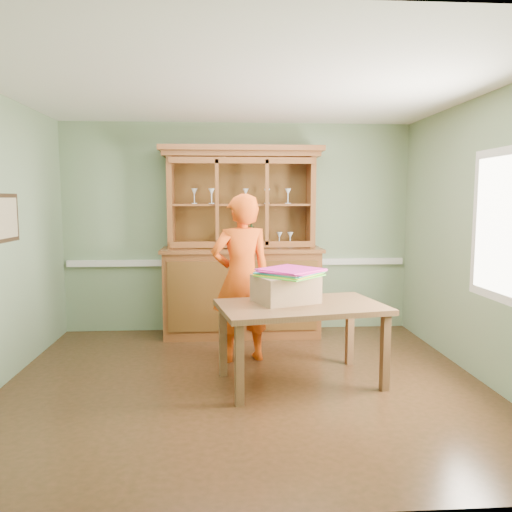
{
  "coord_description": "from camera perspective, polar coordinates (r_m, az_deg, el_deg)",
  "views": [
    {
      "loc": [
        -0.2,
        -4.53,
        1.73
      ],
      "look_at": [
        0.13,
        0.4,
        1.16
      ],
      "focal_mm": 35.0,
      "sensor_mm": 36.0,
      "label": 1
    }
  ],
  "objects": [
    {
      "name": "floor",
      "position": [
        4.85,
        -1.27,
        -14.32
      ],
      "size": [
        4.5,
        4.5,
        0.0
      ],
      "primitive_type": "plane",
      "color": "#4E2D19",
      "rests_on": "ground"
    },
    {
      "name": "ceiling",
      "position": [
        4.64,
        -1.36,
        18.63
      ],
      "size": [
        4.5,
        4.5,
        0.0
      ],
      "primitive_type": "plane",
      "rotation": [
        3.14,
        0.0,
        0.0
      ],
      "color": "white",
      "rests_on": "wall_back"
    },
    {
      "name": "wall_back",
      "position": [
        6.55,
        -2.08,
        3.22
      ],
      "size": [
        4.5,
        0.0,
        4.5
      ],
      "primitive_type": "plane",
      "rotation": [
        1.57,
        0.0,
        0.0
      ],
      "color": "gray",
      "rests_on": "floor"
    },
    {
      "name": "wall_right",
      "position": [
        5.16,
        24.5,
        1.75
      ],
      "size": [
        0.0,
        4.0,
        4.0
      ],
      "primitive_type": "plane",
      "rotation": [
        1.57,
        0.0,
        -1.57
      ],
      "color": "gray",
      "rests_on": "floor"
    },
    {
      "name": "wall_front",
      "position": [
        2.57,
        0.63,
        -1.93
      ],
      "size": [
        4.5,
        0.0,
        4.5
      ],
      "primitive_type": "plane",
      "rotation": [
        -1.57,
        0.0,
        0.0
      ],
      "color": "gray",
      "rests_on": "floor"
    },
    {
      "name": "chair_rail",
      "position": [
        6.56,
        -2.06,
        -0.72
      ],
      "size": [
        4.41,
        0.05,
        0.08
      ],
      "primitive_type": "cube",
      "color": "white",
      "rests_on": "wall_back"
    },
    {
      "name": "framed_map",
      "position": [
        5.25,
        -26.67,
        3.9
      ],
      "size": [
        0.03,
        0.6,
        0.46
      ],
      "color": "#352315",
      "rests_on": "wall_left"
    },
    {
      "name": "window_panel",
      "position": [
        4.88,
        26.03,
        3.2
      ],
      "size": [
        0.03,
        0.96,
        1.36
      ],
      "color": "white",
      "rests_on": "wall_right"
    },
    {
      "name": "china_hutch",
      "position": [
        6.33,
        -1.64,
        -1.62
      ],
      "size": [
        2.02,
        0.67,
        2.38
      ],
      "color": "brown",
      "rests_on": "floor"
    },
    {
      "name": "dining_table",
      "position": [
        4.7,
        5.17,
        -6.58
      ],
      "size": [
        1.65,
        1.17,
        0.75
      ],
      "rotation": [
        0.0,
        0.0,
        0.18
      ],
      "color": "brown",
      "rests_on": "floor"
    },
    {
      "name": "cardboard_box",
      "position": [
        4.75,
        3.39,
        -3.75
      ],
      "size": [
        0.67,
        0.61,
        0.25
      ],
      "primitive_type": "cube",
      "rotation": [
        0.0,
        0.0,
        0.39
      ],
      "color": "#9D7351",
      "rests_on": "dining_table"
    },
    {
      "name": "kite_stack",
      "position": [
        4.72,
        4.0,
        -1.87
      ],
      "size": [
        0.69,
        0.69,
        0.06
      ],
      "rotation": [
        0.0,
        0.0,
        0.83
      ],
      "color": "#55DD2E",
      "rests_on": "cardboard_box"
    },
    {
      "name": "person",
      "position": [
        5.3,
        -1.69,
        -2.55
      ],
      "size": [
        0.73,
        0.56,
        1.78
      ],
      "primitive_type": "imported",
      "rotation": [
        0.0,
        0.0,
        3.36
      ],
      "color": "#DF490E",
      "rests_on": "floor"
    }
  ]
}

